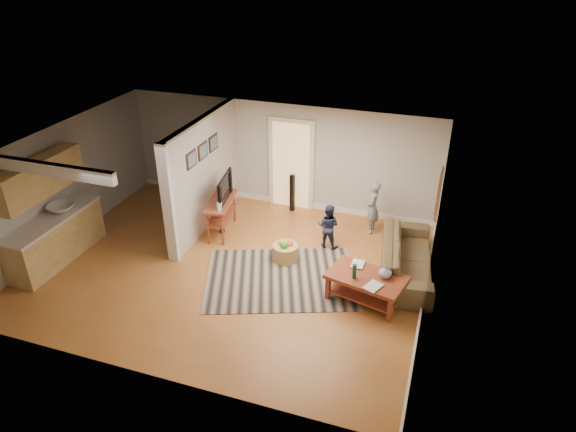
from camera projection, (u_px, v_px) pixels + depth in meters
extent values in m
plane|color=#9B5627|center=(231.00, 267.00, 10.18)|extent=(7.50, 7.50, 0.00)
cube|color=#A9A6A2|center=(280.00, 155.00, 12.09)|extent=(7.50, 0.04, 2.50)
cube|color=#A9A6A2|center=(62.00, 185.00, 10.63)|extent=(0.04, 6.00, 2.50)
cube|color=#A9A6A2|center=(433.00, 245.00, 8.54)|extent=(0.04, 6.00, 2.50)
cube|color=white|center=(223.00, 149.00, 8.99)|extent=(7.50, 6.00, 0.04)
cube|color=#A9A6A2|center=(205.00, 174.00, 11.13)|extent=(0.15, 3.10, 2.50)
cube|color=white|center=(168.00, 205.00, 9.84)|extent=(0.22, 0.10, 2.50)
cube|color=white|center=(280.00, 201.00, 12.63)|extent=(7.50, 0.04, 0.12)
cube|color=white|center=(422.00, 302.00, 9.12)|extent=(0.04, 6.00, 0.12)
cube|color=#D8B272|center=(291.00, 166.00, 12.05)|extent=(0.90, 0.06, 2.10)
cube|color=#A2864A|center=(56.00, 239.00, 10.26)|extent=(0.60, 2.20, 0.90)
cube|color=beige|center=(51.00, 219.00, 10.03)|extent=(0.64, 2.24, 0.05)
cube|color=#A2864A|center=(40.00, 178.00, 9.62)|extent=(0.35, 2.00, 0.70)
imported|color=silver|center=(61.00, 211.00, 10.27)|extent=(0.54, 0.54, 0.19)
cube|color=black|center=(191.00, 159.00, 10.28)|extent=(0.03, 0.40, 0.34)
cube|color=black|center=(203.00, 151.00, 10.69)|extent=(0.03, 0.40, 0.34)
cube|color=black|center=(213.00, 143.00, 11.11)|extent=(0.03, 0.40, 0.34)
cube|color=brown|center=(439.00, 193.00, 9.15)|extent=(0.04, 0.90, 0.68)
cube|color=black|center=(281.00, 278.00, 9.85)|extent=(3.40, 2.95, 0.01)
imported|color=#423421|center=(405.00, 273.00, 10.01)|extent=(1.24, 2.51, 0.70)
cube|color=maroon|center=(367.00, 277.00, 9.03)|extent=(1.49, 1.08, 0.07)
cube|color=silver|center=(367.00, 277.00, 9.03)|extent=(0.93, 0.66, 0.02)
cube|color=maroon|center=(365.00, 292.00, 9.19)|extent=(1.36, 0.95, 0.03)
cube|color=maroon|center=(328.00, 287.00, 9.20)|extent=(0.09, 0.09, 0.49)
cube|color=maroon|center=(390.00, 310.00, 8.64)|extent=(0.09, 0.09, 0.49)
cube|color=maroon|center=(344.00, 270.00, 9.66)|extent=(0.09, 0.09, 0.49)
cube|color=maroon|center=(404.00, 291.00, 9.11)|extent=(0.09, 0.09, 0.49)
imported|color=navy|center=(385.00, 277.00, 8.99)|extent=(0.27, 0.27, 0.24)
cylinder|color=#124F22|center=(354.00, 271.00, 8.91)|extent=(0.07, 0.07, 0.27)
imported|color=#998C4C|center=(352.00, 264.00, 9.35)|extent=(0.23, 0.30, 0.03)
imported|color=#66594C|center=(367.00, 284.00, 8.80)|extent=(0.35, 0.39, 0.02)
cube|color=maroon|center=(221.00, 201.00, 11.06)|extent=(0.68, 1.31, 0.05)
cube|color=maroon|center=(222.00, 215.00, 11.22)|extent=(0.61, 1.20, 0.03)
cylinder|color=maroon|center=(208.00, 228.00, 10.79)|extent=(0.05, 0.05, 0.77)
cylinder|color=maroon|center=(221.00, 205.00, 11.73)|extent=(0.05, 0.05, 0.77)
cylinder|color=maroon|center=(222.00, 229.00, 10.75)|extent=(0.05, 0.05, 0.77)
cylinder|color=maroon|center=(234.00, 206.00, 11.69)|extent=(0.05, 0.05, 0.77)
imported|color=black|center=(221.00, 200.00, 11.04)|extent=(0.31, 1.01, 0.58)
cylinder|color=white|center=(219.00, 207.00, 10.58)|extent=(0.10, 0.10, 0.19)
cube|color=black|center=(221.00, 215.00, 11.18)|extent=(0.10, 0.10, 0.87)
cube|color=black|center=(292.00, 193.00, 12.10)|extent=(0.12, 0.12, 0.92)
cylinder|color=#A88D49|center=(285.00, 253.00, 10.35)|extent=(0.52, 0.52, 0.34)
sphere|color=red|center=(289.00, 245.00, 10.28)|extent=(0.16, 0.16, 0.16)
sphere|color=gold|center=(282.00, 243.00, 10.29)|extent=(0.16, 0.16, 0.16)
sphere|color=green|center=(284.00, 245.00, 10.19)|extent=(0.16, 0.16, 0.16)
imported|color=gray|center=(370.00, 231.00, 11.43)|extent=(0.29, 0.44, 1.19)
imported|color=#1F2642|center=(327.00, 246.00, 10.88)|extent=(0.50, 0.41, 0.97)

